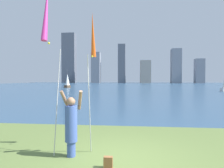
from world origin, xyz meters
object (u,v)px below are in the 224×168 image
at_px(kite_flag_left, 47,15).
at_px(bag, 108,162).
at_px(kite_flag_right, 93,38).
at_px(sailboat_0, 67,81).
at_px(person, 71,124).

relative_size(kite_flag_left, bag, 16.98).
relative_size(kite_flag_left, kite_flag_right, 1.11).
xyz_separation_m(bag, sailboat_0, (-15.64, 44.13, 1.45)).
distance_m(person, bag, 1.49).
bearing_deg(sailboat_0, kite_flag_left, -72.28).
xyz_separation_m(person, bag, (1.11, -0.62, -0.77)).
distance_m(person, kite_flag_left, 2.96).
relative_size(person, kite_flag_right, 0.44).
bearing_deg(kite_flag_right, kite_flag_left, -128.57).
bearing_deg(kite_flag_left, bag, -5.12).
height_order(person, sailboat_0, sailboat_0).
relative_size(person, sailboat_0, 0.41).
xyz_separation_m(kite_flag_right, sailboat_0, (-15.00, 42.80, -1.85)).
bearing_deg(person, kite_flag_right, 58.29).
height_order(bag, sailboat_0, sailboat_0).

